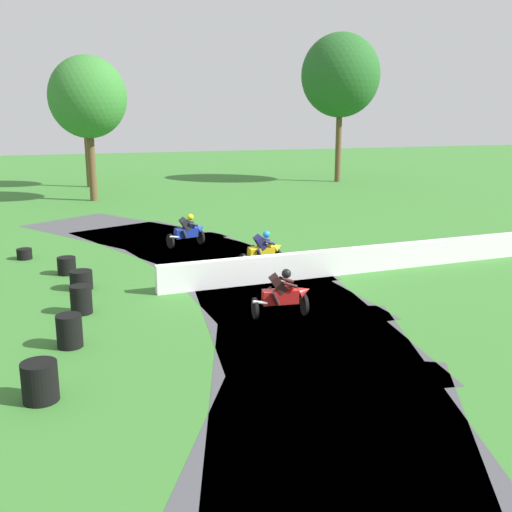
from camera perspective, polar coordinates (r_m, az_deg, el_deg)
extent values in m
plane|color=#38752D|center=(20.15, 0.23, -2.52)|extent=(120.00, 120.00, 0.00)
cube|color=#47474C|center=(10.35, 7.28, -19.36)|extent=(8.37, 10.56, 0.01)
cube|color=#47474C|center=(13.54, 6.29, -10.95)|extent=(7.15, 10.36, 0.01)
cube|color=#47474C|center=(16.84, 3.59, -5.85)|extent=(5.71, 9.84, 0.01)
cube|color=#47474C|center=(20.13, 0.08, -2.53)|extent=(5.47, 9.74, 0.01)
cube|color=#47474C|center=(23.33, -3.87, -0.28)|extent=(6.93, 10.30, 0.01)
cube|color=#47474C|center=(26.40, -8.08, 1.26)|extent=(8.20, 10.55, 0.01)
cube|color=#47474C|center=(29.30, -12.47, 2.31)|extent=(9.22, 10.49, 0.01)
cube|color=white|center=(22.76, 14.07, 0.13)|extent=(18.44, 1.64, 0.90)
cylinder|color=black|center=(17.09, 4.51, -4.53)|extent=(0.14, 0.67, 0.66)
cylinder|color=black|center=(16.74, -0.08, -4.88)|extent=(0.14, 0.67, 0.66)
cube|color=red|center=(16.77, 2.28, -3.78)|extent=(1.02, 0.40, 0.43)
ellipsoid|color=red|center=(16.72, 2.91, -2.92)|extent=(0.46, 0.34, 0.27)
cone|color=red|center=(16.91, 4.52, -3.24)|extent=(0.42, 0.38, 0.44)
cylinder|color=#B2B2B7|center=(16.56, 0.37, -4.34)|extent=(0.41, 0.12, 0.17)
cube|color=#331919|center=(16.60, 2.06, -2.59)|extent=(0.52, 0.35, 0.59)
sphere|color=black|center=(16.55, 2.84, -1.64)|extent=(0.26, 0.26, 0.26)
cylinder|color=#331919|center=(16.83, 2.83, -2.21)|extent=(0.43, 0.11, 0.24)
cylinder|color=#331919|center=(16.51, 3.17, -2.68)|extent=(0.43, 0.11, 0.24)
cylinder|color=#331919|center=(16.88, 1.53, -3.51)|extent=(0.28, 0.15, 0.42)
cylinder|color=#331919|center=(16.56, 1.84, -4.00)|extent=(0.28, 0.15, 0.42)
cylinder|color=black|center=(22.33, 1.97, -0.13)|extent=(0.24, 0.70, 0.70)
cylinder|color=black|center=(21.64, -1.19, -0.57)|extent=(0.24, 0.70, 0.70)
cube|color=yellow|center=(21.86, 0.49, 0.37)|extent=(1.05, 0.56, 0.44)
ellipsoid|color=yellow|center=(21.85, 0.97, 1.05)|extent=(0.50, 0.41, 0.29)
cone|color=yellow|center=(22.16, 2.04, 0.86)|extent=(0.44, 0.43, 0.46)
cylinder|color=#B2B2B7|center=(21.51, -0.75, -0.13)|extent=(0.42, 0.20, 0.17)
cube|color=#1E1E4C|center=(21.68, 0.41, 1.28)|extent=(0.54, 0.45, 0.61)
sphere|color=#1E7FE0|center=(21.68, 0.98, 2.03)|extent=(0.26, 0.26, 0.26)
cylinder|color=#1E1E4C|center=(21.95, 0.81, 1.59)|extent=(0.43, 0.21, 0.24)
cylinder|color=#1E1E4C|center=(21.67, 1.29, 1.25)|extent=(0.43, 0.21, 0.24)
cylinder|color=#1E1E4C|center=(21.91, -0.14, 0.55)|extent=(0.27, 0.22, 0.42)
cylinder|color=#1E1E4C|center=(21.62, 0.32, 0.19)|extent=(0.27, 0.22, 0.42)
cylinder|color=black|center=(25.88, -5.17, 1.75)|extent=(0.29, 0.71, 0.71)
cylinder|color=black|center=(25.25, -7.95, 1.37)|extent=(0.29, 0.71, 0.71)
cube|color=#1E38B2|center=(25.44, -6.50, 2.19)|extent=(1.06, 0.63, 0.45)
ellipsoid|color=#1E38B2|center=(25.43, -6.09, 2.77)|extent=(0.52, 0.44, 0.29)
cone|color=#1E38B2|center=(25.71, -5.13, 2.61)|extent=(0.45, 0.45, 0.46)
cylinder|color=#B2B2B7|center=(25.11, -7.59, 1.76)|extent=(0.42, 0.23, 0.17)
cube|color=#28282D|center=(25.27, -6.60, 2.97)|extent=(0.54, 0.48, 0.61)
sphere|color=yellow|center=(25.27, -6.11, 3.61)|extent=(0.26, 0.26, 0.26)
cylinder|color=#28282D|center=(25.53, -6.22, 3.23)|extent=(0.43, 0.24, 0.24)
cylinder|color=#28282D|center=(25.24, -5.84, 2.95)|extent=(0.43, 0.24, 0.24)
cylinder|color=#28282D|center=(25.50, -7.04, 2.33)|extent=(0.27, 0.24, 0.42)
cylinder|color=#28282D|center=(25.21, -6.67, 2.03)|extent=(0.27, 0.24, 0.42)
cylinder|color=black|center=(13.08, -19.32, -12.14)|extent=(0.71, 0.71, 0.20)
cylinder|color=black|center=(13.00, -19.39, -11.34)|extent=(0.71, 0.71, 0.20)
cylinder|color=black|center=(12.92, -19.46, -10.54)|extent=(0.71, 0.71, 0.20)
cylinder|color=black|center=(12.84, -19.53, -9.72)|extent=(0.71, 0.71, 0.20)
cylinder|color=black|center=(15.58, -16.85, -7.71)|extent=(0.61, 0.61, 0.20)
cylinder|color=black|center=(15.51, -16.90, -7.02)|extent=(0.61, 0.61, 0.20)
cylinder|color=black|center=(15.45, -16.96, -6.32)|extent=(0.61, 0.61, 0.20)
cylinder|color=black|center=(15.38, -17.01, -5.62)|extent=(0.61, 0.61, 0.20)
cylinder|color=black|center=(17.92, -15.85, -4.82)|extent=(0.60, 0.60, 0.20)
cylinder|color=black|center=(17.86, -15.89, -4.21)|extent=(0.60, 0.60, 0.20)
cylinder|color=black|center=(17.80, -15.94, -3.60)|extent=(0.60, 0.60, 0.20)
cylinder|color=black|center=(17.74, -15.98, -2.98)|extent=(0.60, 0.60, 0.20)
cylinder|color=black|center=(20.23, -15.87, -2.70)|extent=(0.71, 0.71, 0.20)
cylinder|color=black|center=(20.17, -15.91, -2.16)|extent=(0.71, 0.71, 0.20)
cylinder|color=black|center=(20.12, -15.95, -1.61)|extent=(0.71, 0.71, 0.20)
cylinder|color=black|center=(22.16, -17.13, -1.37)|extent=(0.62, 0.62, 0.20)
cylinder|color=black|center=(22.11, -17.16, -0.87)|extent=(0.62, 0.62, 0.20)
cylinder|color=black|center=(22.07, -17.20, -0.36)|extent=(0.62, 0.62, 0.20)
cylinder|color=black|center=(24.87, -20.68, -0.04)|extent=(0.56, 0.56, 0.20)
cylinder|color=black|center=(24.82, -20.72, 0.41)|extent=(0.56, 0.56, 0.20)
cylinder|color=brown|center=(38.96, -14.98, 8.07)|extent=(0.44, 0.44, 4.23)
ellipsoid|color=#33752D|center=(38.81, -15.36, 14.05)|extent=(4.59, 4.59, 4.82)
cylinder|color=brown|center=(47.86, 7.65, 10.09)|extent=(0.44, 0.44, 5.40)
ellipsoid|color=#235B23|center=(47.82, 7.85, 16.29)|extent=(5.83, 5.83, 6.12)
cylinder|color=brown|center=(45.83, -15.29, 8.96)|extent=(0.44, 0.44, 4.42)
ellipsoid|color=#33752D|center=(45.70, -15.61, 13.78)|extent=(3.88, 3.88, 4.07)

